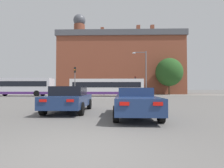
{
  "coord_description": "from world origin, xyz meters",
  "views": [
    {
      "loc": [
        0.81,
        -3.6,
        1.28
      ],
      "look_at": [
        0.14,
        24.81,
        2.06
      ],
      "focal_mm": 28.0,
      "sensor_mm": 36.0,
      "label": 1
    }
  ],
  "objects_px": {
    "car_roadster_right": "(135,102)",
    "street_lamp_junction": "(143,69)",
    "car_saloon_left": "(69,99)",
    "bus_crossing_trailing": "(20,87)",
    "traffic_light_near_left": "(75,77)",
    "traffic_light_far_right": "(135,82)",
    "pedestrian_waiting": "(104,91)",
    "pedestrian_walking_east": "(90,90)",
    "pedestrian_walking_west": "(68,90)",
    "bus_crossing_lead": "(107,87)"
  },
  "relations": [
    {
      "from": "car_roadster_right",
      "to": "street_lamp_junction",
      "type": "relative_size",
      "value": 0.71
    },
    {
      "from": "car_saloon_left",
      "to": "bus_crossing_trailing",
      "type": "distance_m",
      "value": 25.24
    },
    {
      "from": "traffic_light_near_left",
      "to": "traffic_light_far_right",
      "type": "bearing_deg",
      "value": 48.08
    },
    {
      "from": "car_saloon_left",
      "to": "pedestrian_waiting",
      "type": "relative_size",
      "value": 2.76
    },
    {
      "from": "pedestrian_waiting",
      "to": "pedestrian_walking_east",
      "type": "bearing_deg",
      "value": 124.76
    },
    {
      "from": "car_saloon_left",
      "to": "bus_crossing_trailing",
      "type": "xyz_separation_m",
      "value": [
        -14.35,
        20.75,
        0.96
      ]
    },
    {
      "from": "bus_crossing_trailing",
      "to": "traffic_light_far_right",
      "type": "relative_size",
      "value": 2.91
    },
    {
      "from": "street_lamp_junction",
      "to": "traffic_light_near_left",
      "type": "bearing_deg",
      "value": -179.99
    },
    {
      "from": "traffic_light_near_left",
      "to": "pedestrian_walking_west",
      "type": "height_order",
      "value": "traffic_light_near_left"
    },
    {
      "from": "car_saloon_left",
      "to": "bus_crossing_lead",
      "type": "height_order",
      "value": "bus_crossing_lead"
    },
    {
      "from": "traffic_light_far_right",
      "to": "pedestrian_walking_west",
      "type": "relative_size",
      "value": 2.31
    },
    {
      "from": "car_roadster_right",
      "to": "bus_crossing_trailing",
      "type": "distance_m",
      "value": 28.59
    },
    {
      "from": "traffic_light_near_left",
      "to": "pedestrian_walking_east",
      "type": "height_order",
      "value": "traffic_light_near_left"
    },
    {
      "from": "bus_crossing_lead",
      "to": "pedestrian_waiting",
      "type": "distance_m",
      "value": 6.46
    },
    {
      "from": "car_saloon_left",
      "to": "bus_crossing_lead",
      "type": "bearing_deg",
      "value": 86.61
    },
    {
      "from": "bus_crossing_lead",
      "to": "pedestrian_walking_east",
      "type": "relative_size",
      "value": 7.08
    },
    {
      "from": "pedestrian_waiting",
      "to": "pedestrian_walking_east",
      "type": "distance_m",
      "value": 3.01
    },
    {
      "from": "car_saloon_left",
      "to": "pedestrian_waiting",
      "type": "xyz_separation_m",
      "value": [
        0.08,
        26.84,
        0.18
      ]
    },
    {
      "from": "traffic_light_far_right",
      "to": "traffic_light_near_left",
      "type": "relative_size",
      "value": 0.88
    },
    {
      "from": "pedestrian_waiting",
      "to": "bus_crossing_lead",
      "type": "bearing_deg",
      "value": -138.43
    },
    {
      "from": "traffic_light_far_right",
      "to": "traffic_light_near_left",
      "type": "height_order",
      "value": "traffic_light_near_left"
    },
    {
      "from": "car_saloon_left",
      "to": "street_lamp_junction",
      "type": "distance_m",
      "value": 17.25
    },
    {
      "from": "bus_crossing_trailing",
      "to": "pedestrian_walking_west",
      "type": "height_order",
      "value": "bus_crossing_trailing"
    },
    {
      "from": "pedestrian_walking_west",
      "to": "pedestrian_waiting",
      "type": "bearing_deg",
      "value": 153.17
    },
    {
      "from": "bus_crossing_trailing",
      "to": "pedestrian_walking_west",
      "type": "xyz_separation_m",
      "value": [
        6.72,
        6.75,
        -0.69
      ]
    },
    {
      "from": "pedestrian_waiting",
      "to": "pedestrian_walking_west",
      "type": "relative_size",
      "value": 0.93
    },
    {
      "from": "street_lamp_junction",
      "to": "pedestrian_waiting",
      "type": "bearing_deg",
      "value": 119.99
    },
    {
      "from": "pedestrian_walking_west",
      "to": "bus_crossing_lead",
      "type": "bearing_deg",
      "value": 118.98
    },
    {
      "from": "traffic_light_near_left",
      "to": "street_lamp_junction",
      "type": "height_order",
      "value": "street_lamp_junction"
    },
    {
      "from": "street_lamp_junction",
      "to": "pedestrian_walking_east",
      "type": "relative_size",
      "value": 3.83
    },
    {
      "from": "car_saloon_left",
      "to": "bus_crossing_lead",
      "type": "distance_m",
      "value": 20.53
    },
    {
      "from": "car_saloon_left",
      "to": "traffic_light_far_right",
      "type": "height_order",
      "value": "traffic_light_far_right"
    },
    {
      "from": "car_saloon_left",
      "to": "pedestrian_walking_east",
      "type": "relative_size",
      "value": 2.48
    },
    {
      "from": "street_lamp_junction",
      "to": "bus_crossing_trailing",
      "type": "bearing_deg",
      "value": 166.13
    },
    {
      "from": "traffic_light_far_right",
      "to": "pedestrian_walking_west",
      "type": "xyz_separation_m",
      "value": [
        -14.24,
        0.77,
        -1.65
      ]
    },
    {
      "from": "bus_crossing_lead",
      "to": "bus_crossing_trailing",
      "type": "distance_m",
      "value": 15.36
    },
    {
      "from": "bus_crossing_lead",
      "to": "car_saloon_left",
      "type": "bearing_deg",
      "value": 177.17
    },
    {
      "from": "bus_crossing_lead",
      "to": "pedestrian_walking_west",
      "type": "bearing_deg",
      "value": 50.93
    },
    {
      "from": "car_saloon_left",
      "to": "pedestrian_walking_east",
      "type": "height_order",
      "value": "pedestrian_walking_east"
    },
    {
      "from": "pedestrian_walking_east",
      "to": "street_lamp_junction",
      "type": "bearing_deg",
      "value": 39.94
    },
    {
      "from": "street_lamp_junction",
      "to": "pedestrian_walking_east",
      "type": "height_order",
      "value": "street_lamp_junction"
    },
    {
      "from": "bus_crossing_trailing",
      "to": "pedestrian_walking_east",
      "type": "height_order",
      "value": "bus_crossing_trailing"
    },
    {
      "from": "street_lamp_junction",
      "to": "pedestrian_walking_west",
      "type": "bearing_deg",
      "value": 140.0
    },
    {
      "from": "car_roadster_right",
      "to": "traffic_light_far_right",
      "type": "relative_size",
      "value": 1.22
    },
    {
      "from": "bus_crossing_trailing",
      "to": "traffic_light_near_left",
      "type": "xyz_separation_m",
      "value": [
        10.95,
        -5.17,
        1.3
      ]
    },
    {
      "from": "pedestrian_waiting",
      "to": "pedestrian_walking_west",
      "type": "xyz_separation_m",
      "value": [
        -7.71,
        0.66,
        0.08
      ]
    },
    {
      "from": "pedestrian_waiting",
      "to": "pedestrian_walking_west",
      "type": "bearing_deg",
      "value": 118.34
    },
    {
      "from": "car_saloon_left",
      "to": "pedestrian_walking_east",
      "type": "xyz_separation_m",
      "value": [
        -2.93,
        26.76,
        0.31
      ]
    },
    {
      "from": "car_saloon_left",
      "to": "bus_crossing_lead",
      "type": "xyz_separation_m",
      "value": [
        1.01,
        20.49,
        0.86
      ]
    },
    {
      "from": "car_roadster_right",
      "to": "pedestrian_walking_west",
      "type": "height_order",
      "value": "pedestrian_walking_west"
    }
  ]
}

